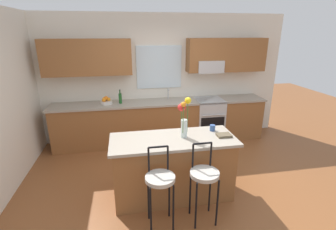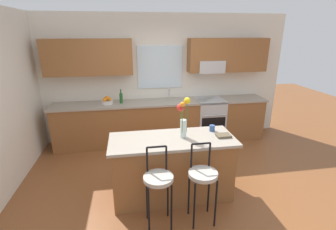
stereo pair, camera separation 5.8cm
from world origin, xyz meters
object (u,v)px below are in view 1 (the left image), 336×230
Objects in this scene: cookbook at (224,135)px; kitchen_island at (173,167)px; oven_range at (208,119)px; fruit_bowl_oranges at (106,101)px; mug_ceramic at (212,128)px; bottle_olive_oil at (120,98)px; bar_stool_near at (160,182)px; bar_stool_middle at (204,177)px; flower_vase at (184,116)px.

kitchen_island is at bearing 175.79° from cookbook.
fruit_bowl_oranges is (-2.20, 0.03, 0.52)m from oven_range.
mug_ceramic is 0.45× the size of cookbook.
bottle_olive_oil reaches higher than mug_ceramic.
fruit_bowl_oranges is (-0.74, 2.50, 0.34)m from bar_stool_near.
bottle_olive_oil is at bearing -0.84° from fruit_bowl_oranges.
bar_stool_middle reaches higher than cookbook.
bar_stool_near is at bearing 180.00° from bar_stool_middle.
flower_vase is at bearing 8.85° from kitchen_island.
flower_vase reaches higher than bar_stool_middle.
bar_stool_near is at bearing -152.49° from cookbook.
cookbook is (0.09, -0.23, -0.03)m from mug_ceramic.
flower_vase reaches higher than mug_ceramic.
oven_range is at bearing -0.75° from fruit_bowl_oranges.
bottle_olive_oil is at bearing 100.23° from bar_stool_near.
cookbook is at bearing -68.53° from mug_ceramic.
mug_ceramic is (-0.56, -1.73, 0.51)m from oven_range.
bar_stool_middle is 0.85m from flower_vase.
bar_stool_near is 0.94m from flower_vase.
oven_range is 1.59× the size of flower_vase.
fruit_bowl_oranges reaches higher than mug_ceramic.
mug_ceramic reaches higher than cookbook.
oven_range is at bearing 76.57° from cookbook.
flower_vase is 0.57m from mug_ceramic.
bar_stool_near is at bearing -73.58° from fruit_bowl_oranges.
bottle_olive_oil is (-1.45, 1.98, 0.10)m from cookbook.
bar_stool_near is at bearing -125.56° from flower_vase.
oven_range is 4.60× the size of cookbook.
bar_stool_near is 1.22m from mug_ceramic.
fruit_bowl_oranges is (-1.65, 1.76, 0.01)m from mug_ceramic.
bar_stool_middle is at bearing -62.78° from fruit_bowl_oranges.
fruit_bowl_oranges is at bearing 133.14° from mug_ceramic.
fruit_bowl_oranges is at bearing 117.22° from bar_stool_middle.
mug_ceramic reaches higher than kitchen_island.
bottle_olive_oil is (-1.36, 1.75, 0.07)m from mug_ceramic.
mug_ceramic is at bearing 15.42° from kitchen_island.
cookbook is at bearing 49.23° from bar_stool_middle.
cookbook is (1.00, 0.52, 0.30)m from bar_stool_near.
bar_stool_near is 3.63× the size of bottle_olive_oil.
oven_range is 3.83× the size of fruit_bowl_oranges.
kitchen_island is 0.87m from cookbook.
kitchen_island is 6.12× the size of bottle_olive_oil.
bar_stool_middle is at bearing -78.29° from flower_vase.
kitchen_island is at bearing -122.03° from oven_range.
bottle_olive_oil is (-1.00, 2.50, 0.40)m from bar_stool_middle.
mug_ceramic is 2.22m from bottle_olive_oil.
mug_ceramic is (0.63, 0.17, 0.50)m from kitchen_island.
kitchen_island is 0.66m from bar_stool_middle.
bottle_olive_oil is (-0.88, 1.90, -0.20)m from flower_vase.
cookbook is at bearing -4.21° from kitchen_island.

